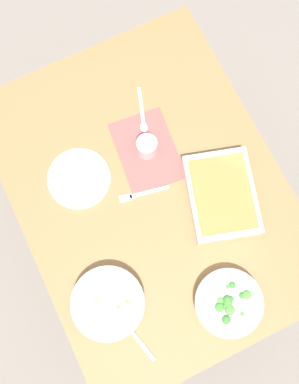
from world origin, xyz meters
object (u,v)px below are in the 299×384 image
object	(u,v)px
broccoli_bowl	(229,303)
drink_cup	(147,147)
spoon_spare	(143,116)
fork_on_table	(140,194)
spoon_by_stew	(132,332)
stew_bowl	(108,303)
baking_dish	(221,195)
side_plate	(79,179)
spoon_by_broccoli	(214,305)

from	to	relation	value
broccoli_bowl	drink_cup	size ratio (longest dim) A/B	2.61
spoon_spare	fork_on_table	bearing A→B (deg)	-27.33
broccoli_bowl	spoon_by_stew	distance (m)	0.33
stew_bowl	spoon_spare	size ratio (longest dim) A/B	1.39
baking_dish	fork_on_table	size ratio (longest dim) A/B	1.98
broccoli_bowl	side_plate	xyz separation A→B (m)	(-0.60, -0.27, -0.02)
fork_on_table	side_plate	bearing A→B (deg)	-130.41
drink_cup	fork_on_table	xyz separation A→B (m)	(0.13, -0.09, -0.04)
stew_bowl	broccoli_bowl	size ratio (longest dim) A/B	1.08
stew_bowl	fork_on_table	distance (m)	0.38
drink_cup	side_plate	bearing A→B (deg)	-92.35
baking_dish	spoon_spare	distance (m)	0.40
drink_cup	spoon_by_broccoli	world-z (taller)	drink_cup
spoon_by_broccoli	drink_cup	bearing A→B (deg)	176.70
broccoli_bowl	spoon_by_broccoli	distance (m)	0.05
baking_dish	side_plate	xyz separation A→B (m)	(-0.27, -0.41, -0.03)
side_plate	spoon_by_broccoli	size ratio (longest dim) A/B	1.27
baking_dish	spoon_by_stew	size ratio (longest dim) A/B	2.01
stew_bowl	spoon_by_stew	world-z (taller)	stew_bowl
stew_bowl	spoon_by_stew	size ratio (longest dim) A/B	1.37
drink_cup	side_plate	xyz separation A→B (m)	(-0.01, -0.26, -0.03)
spoon_by_broccoli	fork_on_table	bearing A→B (deg)	-172.66
stew_bowl	spoon_spare	bearing A→B (deg)	144.56
spoon_by_stew	spoon_by_broccoli	bearing A→B (deg)	81.62
spoon_by_broccoli	side_plate	bearing A→B (deg)	-158.92
drink_cup	spoon_spare	world-z (taller)	drink_cup
stew_bowl	side_plate	size ratio (longest dim) A/B	1.09
stew_bowl	drink_cup	bearing A→B (deg)	140.66
baking_dish	stew_bowl	bearing A→B (deg)	-72.81
side_plate	stew_bowl	bearing A→B (deg)	-11.03
side_plate	spoon_by_stew	size ratio (longest dim) A/B	1.26
spoon_by_broccoli	spoon_spare	bearing A→B (deg)	173.85
drink_cup	fork_on_table	bearing A→B (deg)	-34.06
baking_dish	drink_cup	distance (m)	0.31
spoon_spare	fork_on_table	distance (m)	0.29
side_plate	fork_on_table	world-z (taller)	side_plate
baking_dish	fork_on_table	world-z (taller)	baking_dish
stew_bowl	baking_dish	bearing A→B (deg)	107.19
baking_dish	spoon_spare	xyz separation A→B (m)	(-0.39, -0.11, -0.03)
stew_bowl	broccoli_bowl	xyz separation A→B (m)	(0.17, 0.35, -0.00)
baking_dish	spoon_by_stew	world-z (taller)	baking_dish
broccoli_bowl	spoon_spare	xyz separation A→B (m)	(-0.71, 0.03, -0.03)
baking_dish	spoon_by_broccoli	size ratio (longest dim) A/B	2.03
spoon_by_stew	fork_on_table	world-z (taller)	spoon_by_stew
stew_bowl	fork_on_table	size ratio (longest dim) A/B	1.35
drink_cup	fork_on_table	world-z (taller)	drink_cup
drink_cup	spoon_by_stew	world-z (taller)	drink_cup
side_plate	spoon_by_stew	world-z (taller)	side_plate
baking_dish	fork_on_table	xyz separation A→B (m)	(-0.13, -0.24, -0.03)
broccoli_bowl	fork_on_table	bearing A→B (deg)	-167.78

